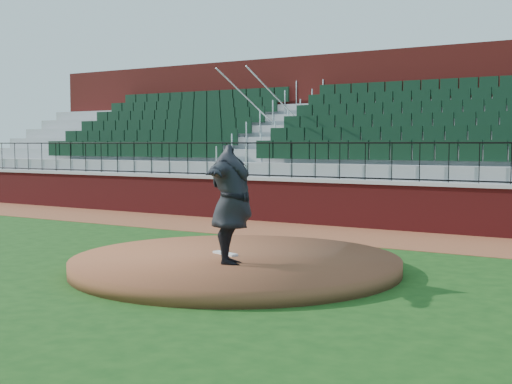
% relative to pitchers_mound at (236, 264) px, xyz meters
% --- Properties ---
extents(ground, '(90.00, 90.00, 0.00)m').
position_rel_pitchers_mound_xyz_m(ground, '(-0.58, 0.09, -0.12)').
color(ground, '#163F12').
rests_on(ground, ground).
extents(warning_track, '(34.00, 3.20, 0.01)m').
position_rel_pitchers_mound_xyz_m(warning_track, '(-0.58, 5.49, -0.12)').
color(warning_track, brown).
rests_on(warning_track, ground).
extents(field_wall, '(34.00, 0.35, 1.20)m').
position_rel_pitchers_mound_xyz_m(field_wall, '(-0.58, 7.09, 0.47)').
color(field_wall, maroon).
rests_on(field_wall, ground).
extents(wall_cap, '(34.00, 0.45, 0.10)m').
position_rel_pitchers_mound_xyz_m(wall_cap, '(-0.58, 7.09, 1.12)').
color(wall_cap, '#B7B7B7').
rests_on(wall_cap, field_wall).
extents(wall_railing, '(34.00, 0.05, 1.00)m').
position_rel_pitchers_mound_xyz_m(wall_railing, '(-0.58, 7.09, 1.67)').
color(wall_railing, black).
rests_on(wall_railing, wall_cap).
extents(seating_stands, '(34.00, 5.10, 4.60)m').
position_rel_pitchers_mound_xyz_m(seating_stands, '(-0.58, 9.82, 2.18)').
color(seating_stands, gray).
rests_on(seating_stands, ground).
extents(concourse_wall, '(34.00, 0.50, 5.50)m').
position_rel_pitchers_mound_xyz_m(concourse_wall, '(-0.58, 12.62, 2.62)').
color(concourse_wall, maroon).
rests_on(concourse_wall, ground).
extents(pitchers_mound, '(5.88, 5.88, 0.25)m').
position_rel_pitchers_mound_xyz_m(pitchers_mound, '(0.00, 0.00, 0.00)').
color(pitchers_mound, brown).
rests_on(pitchers_mound, ground).
extents(pitching_rubber, '(0.59, 0.31, 0.04)m').
position_rel_pitchers_mound_xyz_m(pitching_rubber, '(-0.31, 0.11, 0.14)').
color(pitching_rubber, white).
rests_on(pitching_rubber, pitchers_mound).
extents(pitcher, '(1.63, 2.54, 2.02)m').
position_rel_pitchers_mound_xyz_m(pitcher, '(0.35, -0.65, 1.13)').
color(pitcher, black).
rests_on(pitcher, pitchers_mound).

